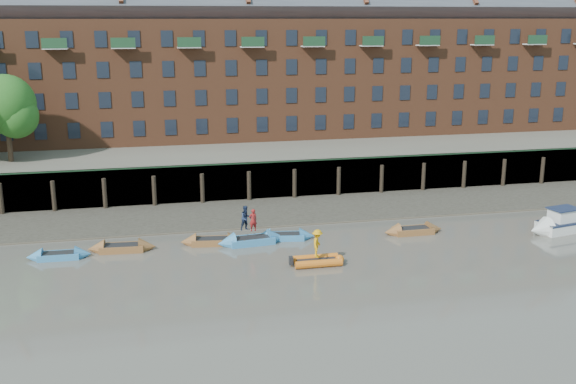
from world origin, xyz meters
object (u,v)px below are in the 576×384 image
object	(u,v)px
rowboat_0	(59,256)
person_rib_crew	(317,243)
person_rower_a	(253,220)
rowboat_4	(285,236)
rowboat_2	(212,241)
rowboat_1	(122,248)
rib_tender	(319,261)
motor_launch	(557,225)
rowboat_6	(413,231)
person_rower_b	(246,218)
rowboat_3	(252,240)

from	to	relation	value
rowboat_0	person_rib_crew	size ratio (longest dim) A/B	2.26
person_rower_a	person_rib_crew	bearing A→B (deg)	110.79
rowboat_4	rowboat_2	bearing A→B (deg)	-171.09
rowboat_1	person_rower_a	xyz separation A→B (m)	(8.94, -0.41, 1.51)
person_rib_crew	rib_tender	bearing A→B (deg)	-32.73
rowboat_0	person_rib_crew	world-z (taller)	person_rib_crew
rowboat_1	motor_launch	bearing A→B (deg)	-0.52
rowboat_2	rowboat_4	bearing A→B (deg)	7.19
rowboat_6	rib_tender	world-z (taller)	rowboat_6
person_rower_a	rowboat_4	bearing A→B (deg)	179.39
motor_launch	rowboat_6	bearing A→B (deg)	-22.00
rowboat_0	rowboat_1	distance (m)	4.06
rib_tender	motor_launch	world-z (taller)	motor_launch
rowboat_1	motor_launch	world-z (taller)	motor_launch
person_rower_a	rowboat_0	bearing A→B (deg)	-11.99
rib_tender	motor_launch	distance (m)	19.01
person_rib_crew	rowboat_1	bearing A→B (deg)	89.58
rowboat_1	person_rower_a	size ratio (longest dim) A/B	2.90
person_rower_a	person_rower_b	distance (m)	0.54
rowboat_3	rowboat_4	bearing A→B (deg)	5.26
rowboat_0	person_rower_a	world-z (taller)	person_rower_a
rowboat_6	rowboat_2	bearing A→B (deg)	176.80
rowboat_1	rowboat_6	distance (m)	20.78
rowboat_3	rowboat_6	world-z (taller)	rowboat_3
motor_launch	person_rower_b	size ratio (longest dim) A/B	3.31
rowboat_0	rib_tender	world-z (taller)	rowboat_0
rowboat_1	motor_launch	distance (m)	31.31
rowboat_4	person_rib_crew	bearing A→B (deg)	-71.33
person_rower_a	person_rower_b	size ratio (longest dim) A/B	0.91
rowboat_2	person_rib_crew	xyz separation A→B (m)	(6.15, -5.48, 1.23)
rowboat_4	rib_tender	world-z (taller)	rowboat_4
motor_launch	person_rib_crew	distance (m)	19.17
rowboat_6	motor_launch	xyz separation A→B (m)	(10.43, -1.95, 0.36)
rowboat_6	motor_launch	world-z (taller)	motor_launch
rowboat_3	rib_tender	distance (m)	6.06
rowboat_3	rib_tender	bearing A→B (deg)	-59.94
person_rib_crew	person_rower_a	bearing A→B (deg)	57.01
rowboat_1	rowboat_4	size ratio (longest dim) A/B	1.06
rowboat_6	person_rower_b	xyz separation A→B (m)	(-12.28, 0.50, 1.59)
rowboat_0	motor_launch	distance (m)	35.27
rowboat_4	rowboat_6	world-z (taller)	rowboat_6
person_rower_a	rib_tender	bearing A→B (deg)	112.30
rib_tender	person_rib_crew	world-z (taller)	person_rib_crew
rowboat_1	rowboat_6	bearing A→B (deg)	2.49
person_rower_a	person_rower_b	world-z (taller)	person_rower_b
rowboat_3	person_rower_b	world-z (taller)	person_rower_b
rowboat_3	rib_tender	size ratio (longest dim) A/B	1.49
rowboat_4	rib_tender	size ratio (longest dim) A/B	1.30
person_rower_a	person_rower_b	xyz separation A→B (m)	(-0.44, 0.29, 0.08)
rowboat_1	rib_tender	xyz separation A→B (m)	(12.39, -5.28, 0.02)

